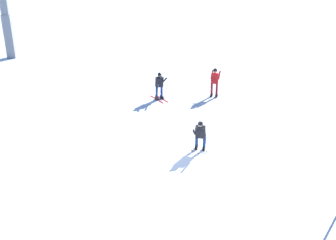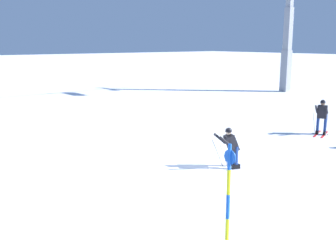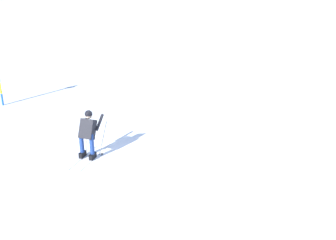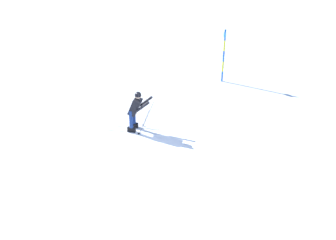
{
  "view_description": "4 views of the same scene",
  "coord_description": "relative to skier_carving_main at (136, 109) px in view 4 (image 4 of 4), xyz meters",
  "views": [
    {
      "loc": [
        -14.61,
        2.72,
        7.75
      ],
      "look_at": [
        1.2,
        0.14,
        1.17
      ],
      "focal_mm": 41.66,
      "sensor_mm": 36.0,
      "label": 1
    },
    {
      "loc": [
        -9.47,
        -9.95,
        4.27
      ],
      "look_at": [
        -0.27,
        1.62,
        1.34
      ],
      "focal_mm": 41.96,
      "sensor_mm": 36.0,
      "label": 2
    },
    {
      "loc": [
        11.46,
        0.84,
        5.74
      ],
      "look_at": [
        0.2,
        1.23,
        1.1
      ],
      "focal_mm": 44.23,
      "sensor_mm": 36.0,
      "label": 3
    },
    {
      "loc": [
        1.3,
        9.47,
        5.69
      ],
      "look_at": [
        -0.52,
        0.39,
        1.05
      ],
      "focal_mm": 36.78,
      "sensor_mm": 36.0,
      "label": 4
    }
  ],
  "objects": [
    {
      "name": "skier_carving_main",
      "position": [
        0.0,
        0.0,
        0.0
      ],
      "size": [
        1.8,
        1.1,
        1.54
      ],
      "color": "white",
      "rests_on": "ground_plane"
    },
    {
      "name": "trail_marker_pole",
      "position": [
        -4.56,
        -4.09,
        0.5
      ],
      "size": [
        0.07,
        0.28,
        2.44
      ],
      "color": "blue",
      "rests_on": "ground_plane"
    },
    {
      "name": "ground_plane",
      "position": [
        -0.3,
        1.13,
        -0.81
      ],
      "size": [
        260.0,
        260.0,
        0.0
      ],
      "primitive_type": "plane",
      "color": "white"
    }
  ]
}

